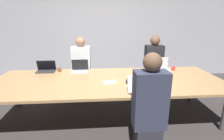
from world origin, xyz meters
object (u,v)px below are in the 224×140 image
cup_far_right (173,68)px  laptop_near_midright (139,87)px  person_far_midleft (82,69)px  cup_near_midright (154,86)px  person_near_midright (149,110)px  stapler (128,81)px  laptop_far_midleft (80,68)px  laptop_far_left (46,68)px  cup_far_left (59,70)px  person_far_right (153,66)px  laptop_far_right (160,66)px

cup_far_right → laptop_near_midright: bearing=-132.9°
person_far_midleft → cup_near_midright: 1.83m
person_near_midright → stapler: size_ratio=8.92×
laptop_far_midleft → laptop_far_left: laptop_far_midleft is taller
person_far_midleft → cup_far_right: 1.97m
laptop_near_midright → cup_far_left: bearing=-38.6°
laptop_far_midleft → person_far_right: (1.65, 0.42, -0.11)m
laptop_far_right → cup_far_left: (-2.08, -0.03, -0.03)m
cup_far_right → laptop_near_midright: size_ratio=0.22×
person_near_midright → person_far_right: bearing=-108.5°
laptop_far_right → cup_near_midright: (-0.45, -1.04, -0.02)m
person_near_midright → person_far_midleft: bearing=-62.6°
person_near_midright → laptop_far_left: person_near_midright is taller
person_near_midright → cup_near_midright: size_ratio=13.99×
laptop_near_midright → person_near_midright: (0.03, -0.47, -0.12)m
cup_far_right → cup_far_left: cup_far_left is taller
cup_near_midright → cup_far_left: (-1.63, 1.02, -0.01)m
person_far_midleft → laptop_far_left: person_far_midleft is taller
cup_far_right → cup_far_left: bearing=178.3°
laptop_far_left → stapler: (1.55, -0.74, -0.04)m
cup_far_left → laptop_far_right: bearing=0.7°
person_far_midleft → laptop_near_midright: size_ratio=3.83×
person_far_right → cup_far_left: person_far_right is taller
laptop_far_right → cup_near_midright: size_ratio=3.69×
laptop_far_right → person_far_midleft: bearing=169.2°
cup_far_right → laptop_far_left: laptop_far_left is taller
laptop_near_midright → cup_near_midright: size_ratio=3.60×
laptop_far_left → cup_far_left: size_ratio=4.56×
person_far_right → laptop_far_left: 2.36m
cup_far_right → cup_near_midright: size_ratio=0.79×
person_far_right → cup_far_left: bearing=-168.9°
cup_near_midright → laptop_far_midleft: bearing=140.4°
person_far_right → laptop_far_left: bearing=-171.2°
laptop_far_midleft → laptop_far_left: (-0.68, 0.05, -0.00)m
person_far_midleft → cup_far_right: (1.92, -0.41, 0.10)m
laptop_far_left → laptop_near_midright: bearing=-34.7°
laptop_far_right → stapler: 1.08m
laptop_far_left → stapler: bearing=-25.6°
person_near_midright → cup_near_midright: 0.60m
laptop_far_right → laptop_far_midleft: bearing=-178.7°
cup_near_midright → stapler: size_ratio=0.64×
person_near_midright → laptop_far_midleft: bearing=-57.5°
cup_near_midright → person_near_midright: bearing=-112.5°
laptop_far_midleft → cup_far_left: 0.41m
cup_near_midright → cup_far_left: cup_near_midright is taller
laptop_far_midleft → cup_far_right: 1.92m
laptop_far_right → stapler: bearing=-138.1°
laptop_far_midleft → laptop_far_left: 0.68m
cup_far_left → stapler: (1.27, -0.70, -0.02)m
person_far_right → cup_near_midright: person_far_right is taller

